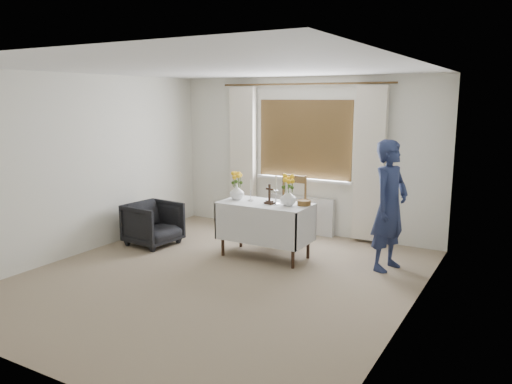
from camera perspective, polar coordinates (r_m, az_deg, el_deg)
ground at (r=6.21m, az=-4.28°, el=-9.75°), size 5.00×5.00×0.00m
altar_table at (r=6.86m, az=1.05°, el=-4.38°), size 1.24×0.64×0.76m
wooden_chair at (r=7.56m, az=3.53°, el=-1.99°), size 0.53×0.53×1.02m
armchair at (r=7.60m, az=-11.67°, el=-3.57°), size 0.76×0.75×0.64m
person at (r=6.51m, az=15.03°, el=-1.52°), size 0.54×0.69×1.66m
radiator at (r=8.15m, az=5.25°, el=-2.58°), size 1.10×0.10×0.60m
wooden_cross at (r=6.69m, az=1.54°, el=-0.23°), size 0.15×0.12×0.27m
candlestick_left at (r=6.88m, az=-0.62°, el=0.21°), size 0.11×0.11×0.30m
candlestick_right at (r=6.66m, az=2.29°, el=0.25°), size 0.15×0.15×0.39m
flower_vase_left at (r=7.00m, az=-2.20°, el=-0.00°), size 0.22×0.22×0.21m
flower_vase_right at (r=6.61m, az=3.70°, el=-0.63°), size 0.26×0.26×0.22m
wicker_basket at (r=6.65m, az=5.51°, el=-1.23°), size 0.22×0.22×0.07m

